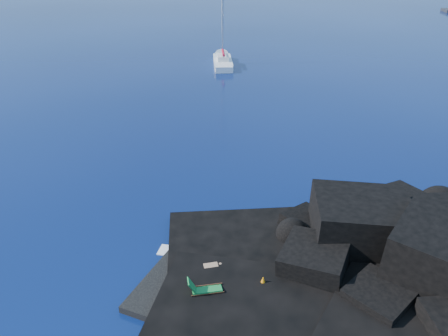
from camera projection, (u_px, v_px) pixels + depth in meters
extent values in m
plane|color=#030C33|center=(141.00, 283.00, 21.30)|extent=(400.00, 400.00, 0.00)
cube|color=black|center=(232.00, 296.00, 20.54)|extent=(9.08, 6.86, 0.70)
cube|color=white|center=(211.00, 269.00, 21.67)|extent=(2.23, 1.85, 0.05)
cone|color=orange|center=(263.00, 282.00, 20.45)|extent=(0.45, 0.45, 0.60)
cube|color=#28282D|center=(447.00, 12.00, 112.67)|extent=(2.50, 5.34, 0.68)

